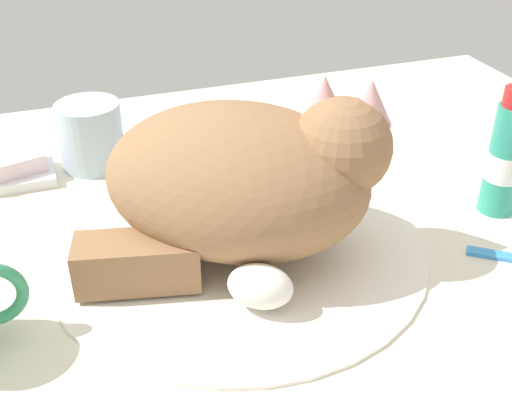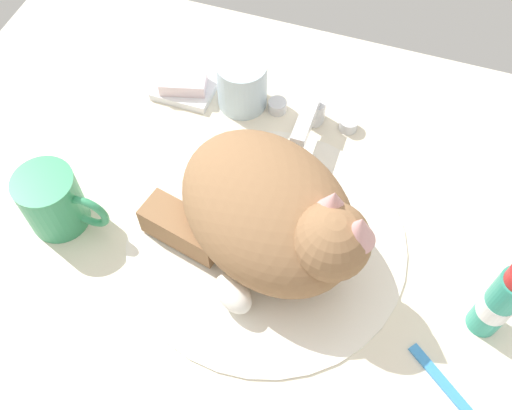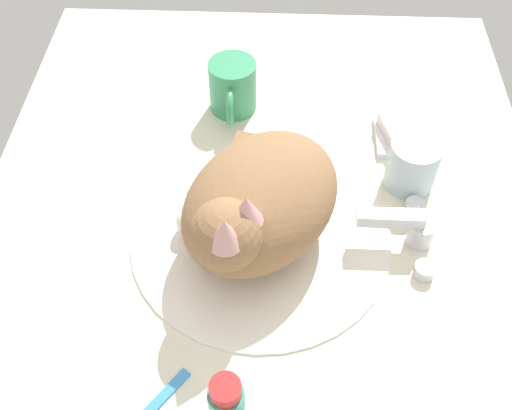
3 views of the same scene
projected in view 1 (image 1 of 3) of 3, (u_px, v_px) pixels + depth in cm
name	position (u px, v px, depth cm)	size (l,w,h in cm)	color
ground_plane	(238.00, 259.00, 63.49)	(110.00, 82.50, 3.00)	silver
sink_basin	(238.00, 244.00, 62.50)	(36.52, 36.52, 0.73)	white
faucet	(186.00, 136.00, 77.77)	(13.79, 10.98, 5.90)	silver
cat	(247.00, 178.00, 58.20)	(31.07, 28.54, 16.41)	#936B47
rinse_cup	(91.00, 135.00, 75.03)	(7.43, 7.43, 7.84)	silver
soap_dish	(14.00, 176.00, 73.45)	(9.00, 6.40, 1.20)	white
soap_bar	(12.00, 164.00, 72.59)	(6.92, 4.27, 2.03)	silver
toothpaste_bottle	(507.00, 156.00, 65.22)	(3.80, 3.80, 13.65)	teal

